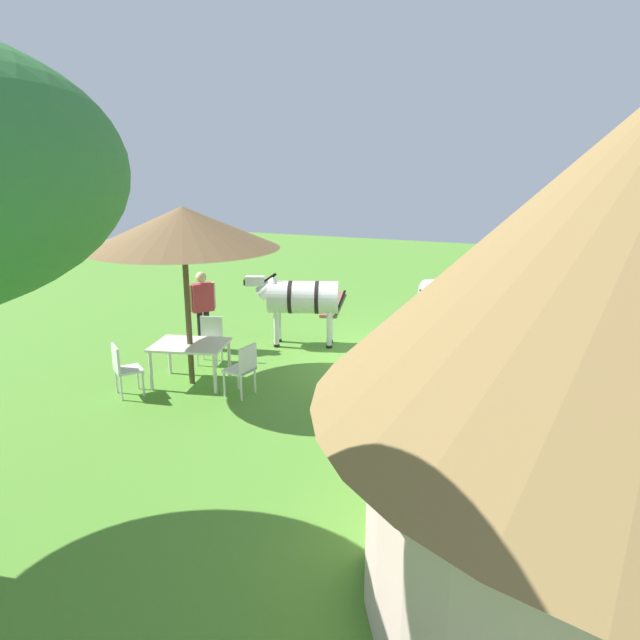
% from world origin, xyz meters
% --- Properties ---
extents(ground_plane, '(36.00, 36.00, 0.00)m').
position_xyz_m(ground_plane, '(0.00, 0.00, 0.00)').
color(ground_plane, '#528B2F').
extents(shade_umbrella, '(3.25, 3.25, 3.13)m').
position_xyz_m(shade_umbrella, '(2.90, 2.24, 2.77)').
color(shade_umbrella, brown).
rests_on(shade_umbrella, ground_plane).
extents(patio_dining_table, '(1.46, 1.23, 0.74)m').
position_xyz_m(patio_dining_table, '(2.90, 2.24, 0.66)').
color(patio_dining_table, silver).
rests_on(patio_dining_table, ground_plane).
extents(patio_chair_near_lawn, '(0.48, 0.50, 0.90)m').
position_xyz_m(patio_chair_near_lawn, '(1.74, 2.41, 0.52)').
color(patio_chair_near_lawn, silver).
rests_on(patio_chair_near_lawn, ground_plane).
extents(patio_chair_west_end, '(0.54, 0.52, 0.90)m').
position_xyz_m(patio_chair_west_end, '(3.21, 1.11, 0.52)').
color(patio_chair_west_end, silver).
rests_on(patio_chair_west_end, ground_plane).
extents(patio_chair_east_end, '(0.60, 0.60, 0.90)m').
position_xyz_m(patio_chair_east_end, '(3.61, 3.16, 0.52)').
color(patio_chair_east_end, silver).
rests_on(patio_chair_east_end, ground_plane).
extents(guest_beside_umbrella, '(0.43, 0.50, 1.66)m').
position_xyz_m(guest_beside_umbrella, '(3.78, 0.47, 1.00)').
color(guest_beside_umbrella, black).
rests_on(guest_beside_umbrella, ground_plane).
extents(standing_watcher, '(0.43, 0.51, 1.68)m').
position_xyz_m(standing_watcher, '(-2.96, -2.05, 1.01)').
color(standing_watcher, black).
rests_on(standing_watcher, ground_plane).
extents(striped_lounge_chair, '(0.92, 0.93, 0.67)m').
position_xyz_m(striped_lounge_chair, '(-0.34, 1.93, 0.26)').
color(striped_lounge_chair, '#D44146').
rests_on(striped_lounge_chair, ground_plane).
extents(zebra_nearest_camera, '(1.93, 1.77, 1.55)m').
position_xyz_m(zebra_nearest_camera, '(-1.07, -2.35, 1.02)').
color(zebra_nearest_camera, silver).
rests_on(zebra_nearest_camera, ground_plane).
extents(zebra_by_umbrella, '(2.08, 1.13, 1.57)m').
position_xyz_m(zebra_by_umbrella, '(2.02, -0.59, 1.03)').
color(zebra_by_umbrella, silver).
rests_on(zebra_by_umbrella, ground_plane).
extents(brick_patio_kerb, '(1.04, 2.80, 0.08)m').
position_xyz_m(brick_patio_kerb, '(2.67, -4.19, 0.04)').
color(brick_patio_kerb, '#9D514B').
rests_on(brick_patio_kerb, ground_plane).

